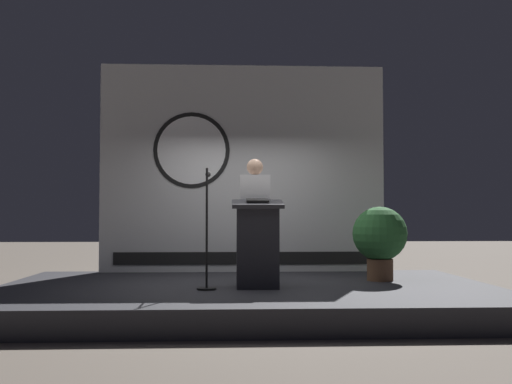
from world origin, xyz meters
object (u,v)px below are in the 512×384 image
at_px(podium, 257,244).
at_px(potted_plant, 380,237).
at_px(speaker_person, 255,220).
at_px(microphone_stand, 207,246).

xyz_separation_m(podium, potted_plant, (1.74, 0.75, 0.06)).
bearing_deg(potted_plant, podium, -156.68).
distance_m(podium, potted_plant, 1.90).
xyz_separation_m(podium, speaker_person, (-0.01, 0.48, 0.30)).
relative_size(podium, speaker_person, 0.67).
bearing_deg(speaker_person, podium, -88.67).
relative_size(speaker_person, microphone_stand, 1.12).
distance_m(microphone_stand, potted_plant, 2.52).
xyz_separation_m(speaker_person, potted_plant, (1.75, 0.27, -0.24)).
height_order(microphone_stand, potted_plant, microphone_stand).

